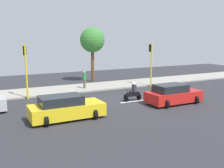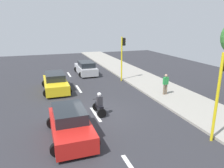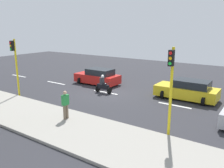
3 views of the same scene
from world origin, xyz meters
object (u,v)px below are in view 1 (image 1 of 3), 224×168
at_px(pedestrian_near_signal, 84,79).
at_px(traffic_light_midblock, 151,59).
at_px(traffic_light_corner, 26,64).
at_px(motorcycle, 133,93).
at_px(street_tree_center, 92,41).
at_px(car_yellow_cab, 65,108).
at_px(car_red, 173,94).

height_order(pedestrian_near_signal, traffic_light_midblock, traffic_light_midblock).
bearing_deg(traffic_light_corner, pedestrian_near_signal, -75.30).
height_order(motorcycle, traffic_light_corner, traffic_light_corner).
height_order(pedestrian_near_signal, street_tree_center, street_tree_center).
bearing_deg(car_yellow_cab, pedestrian_near_signal, -28.50).
relative_size(car_yellow_cab, traffic_light_midblock, 1.02).
xyz_separation_m(traffic_light_corner, traffic_light_midblock, (0.00, -12.50, 0.00)).
height_order(pedestrian_near_signal, traffic_light_corner, traffic_light_corner).
relative_size(car_yellow_cab, traffic_light_corner, 1.02).
xyz_separation_m(motorcycle, traffic_light_corner, (4.61, 7.48, 2.29)).
bearing_deg(pedestrian_near_signal, car_red, -153.95).
bearing_deg(car_red, pedestrian_near_signal, 26.05).
bearing_deg(car_yellow_cab, traffic_light_midblock, -58.90).
bearing_deg(pedestrian_near_signal, motorcycle, -163.62).
height_order(car_yellow_cab, traffic_light_midblock, traffic_light_midblock).
bearing_deg(car_yellow_cab, motorcycle, -70.63).
distance_m(traffic_light_corner, traffic_light_midblock, 12.50).
relative_size(car_yellow_cab, pedestrian_near_signal, 2.72).
bearing_deg(traffic_light_midblock, car_yellow_cab, 121.10).
bearing_deg(pedestrian_near_signal, traffic_light_midblock, -102.36).
bearing_deg(motorcycle, pedestrian_near_signal, 16.38).
height_order(car_red, traffic_light_midblock, traffic_light_midblock).
distance_m(car_yellow_cab, car_red, 8.58).
xyz_separation_m(car_yellow_cab, car_red, (0.02, -8.58, -0.00)).
relative_size(traffic_light_corner, street_tree_center, 0.72).
bearing_deg(car_red, motorcycle, 45.83).
distance_m(motorcycle, pedestrian_near_signal, 6.38).
distance_m(pedestrian_near_signal, traffic_light_midblock, 7.22).
xyz_separation_m(car_red, motorcycle, (2.20, 2.27, -0.07)).
relative_size(car_red, traffic_light_midblock, 0.96).
xyz_separation_m(car_red, pedestrian_near_signal, (8.31, 4.06, 0.35)).
bearing_deg(car_yellow_cab, street_tree_center, -29.86).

